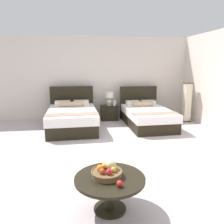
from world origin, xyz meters
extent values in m
cube|color=#BAADAD|center=(0.00, 0.00, -0.01)|extent=(9.38, 10.35, 0.02)
cube|color=silver|center=(0.00, 3.37, 1.37)|extent=(9.38, 0.12, 2.75)
cube|color=black|center=(-1.12, 1.98, 0.17)|extent=(1.37, 2.09, 0.33)
cube|color=white|center=(-1.12, 1.98, 0.45)|extent=(1.42, 2.14, 0.23)
cube|color=black|center=(-1.15, 3.04, 0.57)|extent=(1.39, 0.11, 1.13)
cube|color=white|center=(-1.43, 2.74, 0.64)|extent=(0.48, 0.32, 0.14)
cube|color=white|center=(-0.85, 2.76, 0.64)|extent=(0.48, 0.32, 0.14)
cylinder|color=tan|center=(-1.13, 2.51, 0.64)|extent=(0.72, 0.17, 0.15)
cube|color=gray|center=(-1.10, 1.34, 0.57)|extent=(1.38, 0.43, 0.01)
cube|color=black|center=(1.12, 1.98, 0.15)|extent=(1.26, 2.05, 0.31)
cube|color=white|center=(1.12, 1.98, 0.41)|extent=(1.30, 2.09, 0.21)
cube|color=black|center=(1.08, 3.02, 0.55)|extent=(1.27, 0.10, 1.11)
cube|color=white|center=(0.83, 2.72, 0.59)|extent=(0.44, 0.31, 0.14)
cube|color=white|center=(1.36, 2.74, 0.59)|extent=(0.44, 0.31, 0.14)
cylinder|color=tan|center=(1.10, 2.49, 0.60)|extent=(0.66, 0.17, 0.15)
cube|color=gray|center=(1.14, 1.35, 0.53)|extent=(1.26, 0.39, 0.01)
cube|color=black|center=(0.07, 2.92, 0.24)|extent=(0.56, 0.39, 0.49)
sphere|color=tan|center=(0.07, 2.71, 0.32)|extent=(0.02, 0.02, 0.02)
cylinder|color=beige|center=(0.07, 2.94, 0.50)|extent=(0.15, 0.15, 0.02)
ellipsoid|color=beige|center=(0.07, 2.94, 0.61)|extent=(0.16, 0.16, 0.20)
cylinder|color=#99844C|center=(0.07, 2.94, 0.73)|extent=(0.02, 0.02, 0.04)
cylinder|color=silver|center=(0.07, 2.94, 0.84)|extent=(0.28, 0.28, 0.19)
cylinder|color=silver|center=(0.24, 2.88, 0.58)|extent=(0.10, 0.10, 0.17)
torus|color=silver|center=(0.24, 2.88, 0.67)|extent=(0.10, 0.10, 0.01)
cylinder|color=black|center=(-0.52, -1.86, 0.01)|extent=(0.42, 0.42, 0.02)
cylinder|color=black|center=(-0.52, -1.86, 0.21)|extent=(0.11, 0.11, 0.42)
cylinder|color=black|center=(-0.52, -1.86, 0.43)|extent=(0.89, 0.89, 0.04)
cylinder|color=brown|center=(-0.56, -1.83, 0.48)|extent=(0.38, 0.38, 0.07)
torus|color=brown|center=(-0.56, -1.83, 0.52)|extent=(0.40, 0.40, 0.02)
sphere|color=gold|center=(-0.48, -1.86, 0.55)|extent=(0.07, 0.07, 0.07)
sphere|color=beige|center=(-0.50, -1.77, 0.58)|extent=(0.13, 0.13, 0.13)
sphere|color=gold|center=(-0.58, -1.75, 0.55)|extent=(0.08, 0.08, 0.08)
sphere|color=orange|center=(-0.64, -1.80, 0.56)|extent=(0.09, 0.09, 0.09)
sphere|color=#B03D23|center=(-0.62, -1.89, 0.55)|extent=(0.07, 0.07, 0.07)
sphere|color=red|center=(-0.54, -1.91, 0.55)|extent=(0.08, 0.08, 0.08)
sphere|color=red|center=(-0.44, -2.09, 0.49)|extent=(0.08, 0.08, 0.08)
cube|color=#352D1E|center=(2.54, 2.39, 0.01)|extent=(0.25, 0.25, 0.03)
cube|color=beige|center=(2.54, 2.39, 0.63)|extent=(0.21, 0.21, 1.20)
cube|color=#352D1E|center=(2.54, 2.39, 1.25)|extent=(0.25, 0.25, 0.02)
camera|label=1|loc=(-0.85, -4.45, 1.84)|focal=36.38mm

